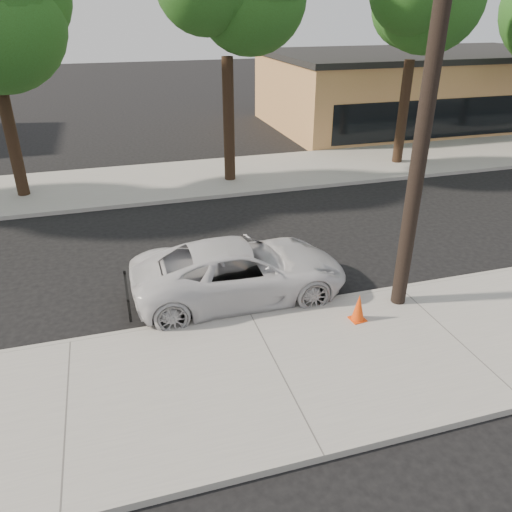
% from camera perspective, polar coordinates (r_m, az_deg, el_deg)
% --- Properties ---
extents(ground, '(120.00, 120.00, 0.00)m').
position_cam_1_polar(ground, '(13.64, -3.22, -2.23)').
color(ground, black).
rests_on(ground, ground).
extents(near_sidewalk, '(90.00, 4.40, 0.15)m').
position_cam_1_polar(near_sidewalk, '(10.17, 2.68, -13.16)').
color(near_sidewalk, gray).
rests_on(near_sidewalk, ground).
extents(far_sidewalk, '(90.00, 5.00, 0.15)m').
position_cam_1_polar(far_sidewalk, '(21.33, -8.71, 8.62)').
color(far_sidewalk, gray).
rests_on(far_sidewalk, ground).
extents(curb_near, '(90.00, 0.12, 0.16)m').
position_cam_1_polar(curb_near, '(11.85, -0.81, -6.63)').
color(curb_near, '#9E9B93').
rests_on(curb_near, ground).
extents(building_main, '(18.00, 10.00, 4.00)m').
position_cam_1_polar(building_main, '(33.67, 18.16, 17.63)').
color(building_main, '#B8834C').
rests_on(building_main, ground).
extents(utility_pole, '(1.40, 0.34, 9.00)m').
position_cam_1_polar(utility_pole, '(11.08, 18.88, 15.53)').
color(utility_pole, black).
rests_on(utility_pole, near_sidewalk).
extents(tree_d, '(4.50, 4.35, 8.75)m').
position_cam_1_polar(tree_d, '(23.44, 18.47, 24.95)').
color(tree_d, black).
rests_on(tree_d, far_sidewalk).
extents(police_cruiser, '(5.32, 2.49, 1.47)m').
position_cam_1_polar(police_cruiser, '(12.32, -1.82, -1.66)').
color(police_cruiser, silver).
rests_on(police_cruiser, ground).
extents(traffic_cone, '(0.38, 0.38, 0.66)m').
position_cam_1_polar(traffic_cone, '(11.58, 11.65, -5.80)').
color(traffic_cone, '#EB430C').
rests_on(traffic_cone, near_sidewalk).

